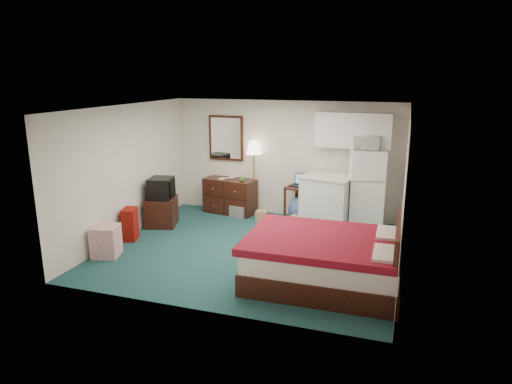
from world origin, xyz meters
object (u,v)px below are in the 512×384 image
(tv_stand, at_px, (162,211))
(suitcase, at_px, (130,224))
(dresser, at_px, (230,196))
(bed, at_px, (324,260))
(floor_lamp, at_px, (254,178))
(fridge, at_px, (366,189))
(desk, at_px, (302,203))
(kitchen_counter, at_px, (327,202))

(tv_stand, xyz_separation_m, suitcase, (-0.14, -0.93, 0.01))
(dresser, height_order, suitcase, dresser)
(bed, relative_size, tv_stand, 3.46)
(dresser, distance_m, floor_lamp, 0.70)
(floor_lamp, bearing_deg, fridge, -4.03)
(desk, distance_m, suitcase, 3.54)
(floor_lamp, height_order, kitchen_counter, floor_lamp)
(kitchen_counter, bearing_deg, floor_lamp, 179.35)
(dresser, bearing_deg, fridge, 6.94)
(dresser, distance_m, tv_stand, 1.63)
(dresser, height_order, kitchen_counter, kitchen_counter)
(dresser, bearing_deg, bed, -38.76)
(fridge, bearing_deg, desk, 165.99)
(floor_lamp, relative_size, kitchen_counter, 1.60)
(kitchen_counter, xyz_separation_m, fridge, (0.74, 0.18, 0.29))
(dresser, xyz_separation_m, suitcase, (-1.16, -2.19, -0.09))
(dresser, xyz_separation_m, fridge, (2.96, -0.10, 0.41))
(fridge, bearing_deg, dresser, 166.24)
(floor_lamp, relative_size, bed, 0.74)
(fridge, relative_size, tv_stand, 2.52)
(desk, height_order, kitchen_counter, kitchen_counter)
(floor_lamp, bearing_deg, dresser, -172.65)
(desk, bearing_deg, dresser, -167.88)
(bed, distance_m, suitcase, 3.85)
(desk, distance_m, fridge, 1.38)
(desk, relative_size, bed, 0.34)
(desk, bearing_deg, floor_lamp, -172.33)
(kitchen_counter, relative_size, bed, 0.47)
(dresser, relative_size, kitchen_counter, 1.11)
(fridge, relative_size, suitcase, 2.65)
(desk, xyz_separation_m, bed, (0.98, -2.83, -0.02))
(dresser, xyz_separation_m, bed, (2.63, -2.88, -0.04))
(desk, bearing_deg, tv_stand, -141.71)
(floor_lamp, height_order, desk, floor_lamp)
(kitchen_counter, xyz_separation_m, tv_stand, (-3.24, -0.98, -0.22))
(dresser, bearing_deg, tv_stand, -120.10)
(desk, distance_m, tv_stand, 2.94)
(bed, relative_size, suitcase, 3.63)
(floor_lamp, relative_size, tv_stand, 2.57)
(suitcase, bearing_deg, kitchen_counter, 11.55)
(floor_lamp, relative_size, fridge, 1.02)
(tv_stand, bearing_deg, dresser, 34.08)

